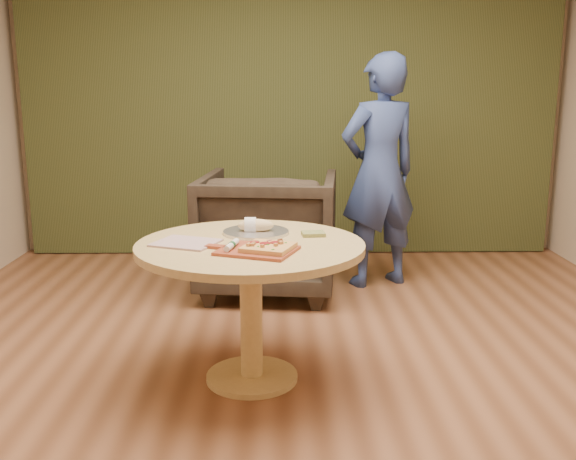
# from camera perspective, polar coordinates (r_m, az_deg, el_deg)

# --- Properties ---
(room_shell) EXTENTS (5.04, 6.04, 2.84)m
(room_shell) POSITION_cam_1_polar(r_m,az_deg,el_deg) (3.02, 1.25, 10.26)
(room_shell) COLOR #925B3A
(room_shell) RESTS_ON ground
(curtain) EXTENTS (4.80, 0.14, 2.78)m
(curtain) POSITION_cam_1_polar(r_m,az_deg,el_deg) (5.92, 0.21, 11.35)
(curtain) COLOR #303719
(curtain) RESTS_ON ground
(pedestal_table) EXTENTS (1.17, 1.17, 0.75)m
(pedestal_table) POSITION_cam_1_polar(r_m,az_deg,el_deg) (3.30, -3.34, -3.50)
(pedestal_table) COLOR #D8B66E
(pedestal_table) RESTS_ON ground
(pizza_paddle) EXTENTS (0.47, 0.39, 0.01)m
(pizza_paddle) POSITION_cam_1_polar(r_m,az_deg,el_deg) (3.08, -2.94, -1.82)
(pizza_paddle) COLOR #963F26
(pizza_paddle) RESTS_ON pedestal_table
(flatbread_pizza) EXTENTS (0.28, 0.28, 0.04)m
(flatbread_pizza) POSITION_cam_1_polar(r_m,az_deg,el_deg) (3.06, -1.76, -1.52)
(flatbread_pizza) COLOR #DBA655
(flatbread_pizza) RESTS_ON pizza_paddle
(cutlery_roll) EXTENTS (0.07, 0.20, 0.03)m
(cutlery_roll) POSITION_cam_1_polar(r_m,az_deg,el_deg) (3.10, -5.02, -1.34)
(cutlery_roll) COLOR silver
(cutlery_roll) RESTS_ON pizza_paddle
(newspaper) EXTENTS (0.37, 0.34, 0.01)m
(newspaper) POSITION_cam_1_polar(r_m,az_deg,el_deg) (3.27, -9.05, -1.13)
(newspaper) COLOR silver
(newspaper) RESTS_ON pedestal_table
(serving_tray) EXTENTS (0.36, 0.36, 0.02)m
(serving_tray) POSITION_cam_1_polar(r_m,az_deg,el_deg) (3.47, -2.87, -0.18)
(serving_tray) COLOR silver
(serving_tray) RESTS_ON pedestal_table
(bread_roll) EXTENTS (0.19, 0.09, 0.09)m
(bread_roll) POSITION_cam_1_polar(r_m,az_deg,el_deg) (3.46, -3.02, 0.40)
(bread_roll) COLOR beige
(bread_roll) RESTS_ON serving_tray
(green_packet) EXTENTS (0.13, 0.11, 0.02)m
(green_packet) POSITION_cam_1_polar(r_m,az_deg,el_deg) (3.41, 2.26, -0.34)
(green_packet) COLOR brown
(green_packet) RESTS_ON pedestal_table
(armchair) EXTENTS (1.07, 1.02, 1.01)m
(armchair) POSITION_cam_1_polar(r_m,az_deg,el_deg) (4.81, -1.73, 0.34)
(armchair) COLOR black
(armchair) RESTS_ON ground
(person_standing) EXTENTS (0.76, 0.64, 1.78)m
(person_standing) POSITION_cam_1_polar(r_m,az_deg,el_deg) (4.98, 8.11, 5.13)
(person_standing) COLOR navy
(person_standing) RESTS_ON ground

